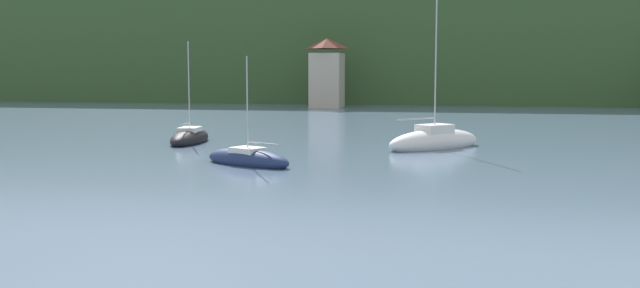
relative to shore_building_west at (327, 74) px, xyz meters
name	(u,v)px	position (x,y,z in m)	size (l,w,h in m)	color
wooded_hillside	(566,60)	(33.23, 34.79, 1.96)	(352.00, 50.42, 35.36)	#38562D
shore_building_west	(327,74)	(0.00, 0.00, 0.00)	(3.92, 4.94, 8.53)	#BCB29E
sailboat_far_2	(434,141)	(14.46, -43.23, -3.70)	(6.44, 6.71, 10.10)	white
sailboat_far_3	(190,138)	(-1.41, -43.08, -3.82)	(2.28, 5.99, 6.95)	black
sailboat_far_4	(248,159)	(5.36, -52.61, -3.85)	(5.54, 3.94, 5.83)	navy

